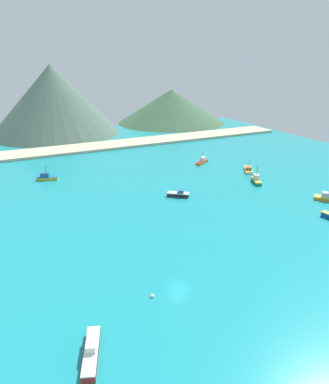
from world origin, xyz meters
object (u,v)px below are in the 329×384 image
(fishing_boat_3, at_px, (256,180))
(buoy_0, at_px, (152,296))
(fishing_boat_4, at_px, (249,169))
(fishing_boat_0, at_px, (179,194))
(fishing_boat_2, at_px, (202,161))
(fishing_boat_9, at_px, (92,350))
(fishing_boat_8, at_px, (47,177))
(fishing_boat_6, at_px, (329,198))

(fishing_boat_3, xyz_separation_m, buoy_0, (-59.87, -42.10, -0.85))
(fishing_boat_4, bearing_deg, fishing_boat_0, -162.93)
(fishing_boat_2, distance_m, fishing_boat_3, 29.96)
(fishing_boat_2, height_order, buoy_0, fishing_boat_2)
(fishing_boat_9, bearing_deg, fishing_boat_4, 38.11)
(fishing_boat_0, relative_size, fishing_boat_4, 0.75)
(fishing_boat_3, bearing_deg, fishing_boat_8, 151.40)
(fishing_boat_3, xyz_separation_m, fishing_boat_4, (6.20, 11.99, -0.26))
(fishing_boat_9, distance_m, buoy_0, 16.21)
(fishing_boat_2, relative_size, fishing_boat_8, 0.99)
(fishing_boat_9, relative_size, buoy_0, 11.25)
(fishing_boat_0, bearing_deg, fishing_boat_8, 134.56)
(fishing_boat_3, height_order, fishing_boat_9, fishing_boat_3)
(fishing_boat_4, relative_size, fishing_boat_9, 0.95)
(fishing_boat_0, relative_size, fishing_boat_6, 0.78)
(fishing_boat_6, bearing_deg, fishing_boat_9, -161.79)
(fishing_boat_8, height_order, fishing_boat_9, fishing_boat_8)
(fishing_boat_3, relative_size, fishing_boat_6, 0.85)
(fishing_boat_3, bearing_deg, fishing_boat_2, 97.89)
(fishing_boat_9, bearing_deg, fishing_boat_8, 85.44)
(fishing_boat_6, bearing_deg, fishing_boat_2, 104.21)
(fishing_boat_9, xyz_separation_m, buoy_0, (13.76, 8.52, -0.80))
(fishing_boat_4, relative_size, buoy_0, 10.69)
(fishing_boat_0, height_order, fishing_boat_2, fishing_boat_2)
(fishing_boat_0, height_order, buoy_0, fishing_boat_0)
(fishing_boat_4, height_order, fishing_boat_6, fishing_boat_6)
(fishing_boat_2, relative_size, fishing_boat_9, 0.81)
(fishing_boat_0, xyz_separation_m, buoy_0, (-28.52, -42.56, -0.65))
(fishing_boat_8, bearing_deg, fishing_boat_9, -94.56)
(buoy_0, bearing_deg, fishing_boat_8, 94.97)
(fishing_boat_6, height_order, buoy_0, fishing_boat_6)
(fishing_boat_2, xyz_separation_m, fishing_boat_4, (10.31, -17.68, -0.08))
(fishing_boat_8, distance_m, buoy_0, 78.75)
(fishing_boat_3, bearing_deg, fishing_boat_0, 179.15)
(fishing_boat_0, xyz_separation_m, fishing_boat_2, (27.23, 29.21, 0.03))
(fishing_boat_2, relative_size, fishing_boat_6, 0.89)
(fishing_boat_2, bearing_deg, fishing_boat_8, 173.90)
(fishing_boat_0, height_order, fishing_boat_3, fishing_boat_3)
(fishing_boat_0, relative_size, fishing_boat_8, 0.87)
(fishing_boat_3, xyz_separation_m, fishing_boat_9, (-73.63, -50.62, -0.06))
(fishing_boat_8, relative_size, fishing_boat_9, 0.82)
(fishing_boat_3, bearing_deg, buoy_0, -144.88)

